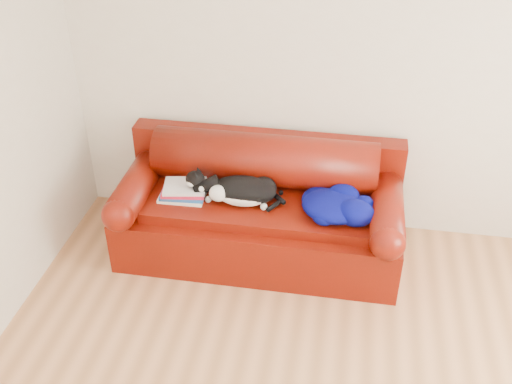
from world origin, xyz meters
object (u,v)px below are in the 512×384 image
at_px(sofa_base, 259,226).
at_px(blanket, 336,205).
at_px(book_stack, 184,191).
at_px(cat, 243,191).

relative_size(sofa_base, blanket, 3.77).
xyz_separation_m(book_stack, blanket, (1.13, -0.03, 0.03)).
distance_m(book_stack, cat, 0.45).
bearing_deg(sofa_base, book_stack, -173.14).
bearing_deg(book_stack, cat, -0.68).
bearing_deg(cat, sofa_base, 17.71).
height_order(sofa_base, blanket, blanket).
bearing_deg(sofa_base, blanket, -9.61).
bearing_deg(book_stack, blanket, -1.52).
xyz_separation_m(sofa_base, book_stack, (-0.56, -0.07, 0.31)).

